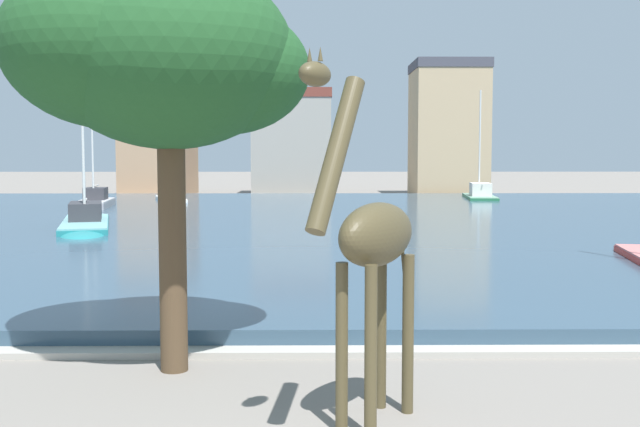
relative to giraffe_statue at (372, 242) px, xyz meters
The scene contains 11 objects.
harbor_water 27.69m from the giraffe_statue, 92.59° to the left, with size 84.06×47.81×0.40m, color #334C60.
quay_edge_coping 4.34m from the giraffe_statue, 110.08° to the left, with size 84.06×0.50×0.12m, color #ADA89E.
giraffe_statue is the anchor object (origin of this frame).
sailboat_teal 24.84m from the giraffe_statue, 115.23° to the left, with size 4.06×9.00×6.29m.
sailboat_green 46.35m from the giraffe_statue, 75.59° to the left, with size 2.73×7.68×8.26m.
sailboat_white 42.66m from the giraffe_statue, 104.12° to the left, with size 3.45×7.20×7.98m.
sailboat_grey 37.64m from the giraffe_statue, 111.61° to the left, with size 2.45×6.20×7.02m.
shade_tree 4.88m from the giraffe_statue, 141.81° to the left, with size 4.85×4.00×6.65m.
townhouse_end_terrace 58.76m from the giraffe_statue, 104.18° to the left, with size 5.94×7.45×9.00m.
townhouse_tall_gabled 56.76m from the giraffe_statue, 92.57° to the left, with size 6.92×6.91×9.22m.
townhouse_narrow_midrow 56.48m from the giraffe_statue, 78.68° to the left, with size 6.25×6.62×11.58m.
Camera 1 is at (0.47, -6.24, 3.56)m, focal length 41.73 mm.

